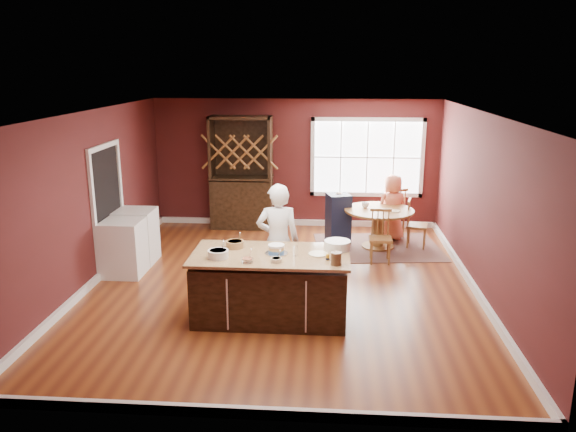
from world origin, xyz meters
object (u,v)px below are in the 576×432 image
object	(u,v)px
kitchen_island	(271,287)
toddler	(339,201)
chair_east	(417,223)
dryer	(136,236)
dining_table	(379,220)
chair_north	(392,212)
hutch	(241,173)
washer	(124,248)
high_chair	(338,218)
layer_cake	(276,249)
baker	(278,241)
chair_south	(380,237)
seated_woman	(392,208)

from	to	relation	value
kitchen_island	toddler	size ratio (longest dim) A/B	8.15
chair_east	dryer	bearing A→B (deg)	115.85
dining_table	chair_north	size ratio (longest dim) A/B	1.26
hutch	washer	distance (m)	3.39
kitchen_island	chair_north	world-z (taller)	chair_north
toddler	dryer	size ratio (longest dim) A/B	0.28
high_chair	washer	xyz separation A→B (m)	(-3.55, -1.98, -0.05)
kitchen_island	layer_cake	bearing A→B (deg)	8.26
layer_cake	chair_north	bearing A→B (deg)	63.26
dining_table	layer_cake	size ratio (longest dim) A/B	4.24
kitchen_island	washer	xyz separation A→B (m)	(-2.58, 1.44, 0.02)
baker	chair_south	world-z (taller)	baker
kitchen_island	baker	bearing A→B (deg)	87.14
dining_table	high_chair	bearing A→B (deg)	163.17
kitchen_island	toddler	distance (m)	3.69
toddler	hutch	size ratio (longest dim) A/B	0.11
toddler	washer	distance (m)	4.15
chair_north	hutch	distance (m)	3.22
kitchen_island	washer	size ratio (longest dim) A/B	2.29
kitchen_island	high_chair	xyz separation A→B (m)	(0.96, 3.42, 0.07)
layer_cake	high_chair	world-z (taller)	layer_cake
washer	kitchen_island	bearing A→B (deg)	-29.12
layer_cake	high_chair	size ratio (longest dim) A/B	0.30
seated_woman	chair_east	bearing A→B (deg)	114.73
toddler	dryer	world-z (taller)	dryer
layer_cake	chair_east	xyz separation A→B (m)	(2.37, 3.26, -0.51)
high_chair	washer	size ratio (longest dim) A/B	1.10
high_chair	hutch	world-z (taller)	hutch
baker	toddler	distance (m)	2.97
dining_table	washer	world-z (taller)	washer
kitchen_island	chair_north	xyz separation A→B (m)	(2.05, 3.93, 0.08)
dining_table	washer	bearing A→B (deg)	-157.85
chair_north	high_chair	bearing A→B (deg)	-3.13
layer_cake	toddler	size ratio (longest dim) A/B	1.18
washer	toddler	bearing A→B (deg)	30.60
dining_table	hutch	distance (m)	3.10
kitchen_island	hutch	distance (m)	4.57
washer	dryer	bearing A→B (deg)	90.00
layer_cake	chair_east	world-z (taller)	layer_cake
kitchen_island	baker	size ratio (longest dim) A/B	1.22
kitchen_island	dryer	size ratio (longest dim) A/B	2.25
kitchen_island	seated_woman	size ratio (longest dim) A/B	1.61
kitchen_island	dining_table	bearing A→B (deg)	61.66
kitchen_island	hutch	size ratio (longest dim) A/B	0.90
washer	dryer	size ratio (longest dim) A/B	0.98
hutch	layer_cake	bearing A→B (deg)	-75.30
baker	washer	xyz separation A→B (m)	(-2.62, 0.72, -0.40)
dining_table	chair_south	xyz separation A→B (m)	(-0.04, -0.83, -0.06)
dryer	hutch	bearing A→B (deg)	56.59
dining_table	chair_north	distance (m)	0.81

